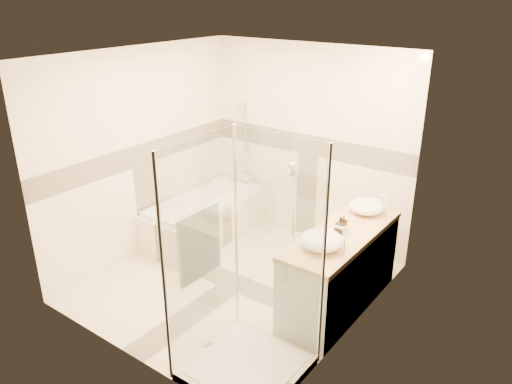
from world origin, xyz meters
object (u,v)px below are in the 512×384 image
Objects in this scene: vanity at (340,270)px; vessel_sink_far at (322,240)px; vessel_sink_near at (366,206)px; amenity_bottle_a at (343,223)px; bathtub at (205,216)px; amenity_bottle_b at (341,225)px; shower_enclosure at (241,314)px.

vessel_sink_far is at bearing -92.88° from vanity.
amenity_bottle_a reaches higher than vessel_sink_near.
bathtub is at bearing 160.67° from vessel_sink_far.
vessel_sink_far is (2.13, -0.75, 0.62)m from bathtub.
bathtub is at bearing -174.07° from vessel_sink_near.
vessel_sink_near is at bearing 90.00° from amenity_bottle_b.
vessel_sink_far reaches higher than vessel_sink_near.
vessel_sink_near is (0.27, 1.84, 0.42)m from shower_enclosure.
amenity_bottle_b reaches higher than vessel_sink_far.
amenity_bottle_a is (0.27, 1.31, 0.42)m from shower_enclosure.
amenity_bottle_a is at bearing 90.00° from vessel_sink_far.
bathtub is at bearing 170.16° from amenity_bottle_b.
vessel_sink_near is 2.41× the size of amenity_bottle_a.
vanity is at bearing -9.25° from bathtub.
vanity is 1.31m from shower_enclosure.
bathtub is 0.83× the size of shower_enclosure.
amenity_bottle_b reaches higher than vessel_sink_near.
vanity is at bearing 77.03° from shower_enclosure.
shower_enclosure reaches higher than vessel_sink_far.
bathtub is 2.18m from vanity.
shower_enclosure is 1.35m from amenity_bottle_b.
amenity_bottle_b reaches higher than bathtub.
shower_enclosure is at bearing -102.30° from amenity_bottle_b.
shower_enclosure reaches higher than bathtub.
vessel_sink_near is at bearing 81.58° from shower_enclosure.
amenity_bottle_b is (0.27, 1.25, 0.43)m from shower_enclosure.
amenity_bottle_b reaches higher than amenity_bottle_a.
vessel_sink_far is at bearing -19.33° from bathtub.
shower_enclosure is at bearing -98.42° from vessel_sink_near.
vessel_sink_near is 0.59m from amenity_bottle_b.
amenity_bottle_a is (-0.02, 0.04, 0.50)m from vanity.
amenity_bottle_b is (-0.02, -0.02, 0.51)m from vanity.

